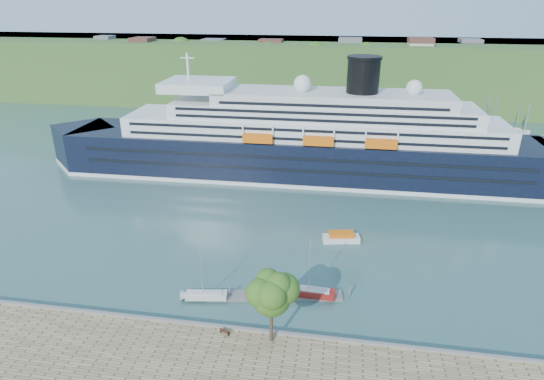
{
  "coord_description": "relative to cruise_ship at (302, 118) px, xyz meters",
  "views": [
    {
      "loc": [
        9.94,
        -45.05,
        39.89
      ],
      "look_at": [
        -2.37,
        30.0,
        7.52
      ],
      "focal_mm": 30.0,
      "sensor_mm": 36.0,
      "label": 1
    }
  ],
  "objects": [
    {
      "name": "cruise_ship",
      "position": [
        0.0,
        0.0,
        0.0
      ],
      "size": [
        126.37,
        19.76,
        28.33
      ],
      "primitive_type": null,
      "rotation": [
        0.0,
        0.0,
        0.01
      ],
      "color": "black",
      "rests_on": "ground"
    },
    {
      "name": "sailboat_red",
      "position": [
        6.84,
        -48.61,
        -9.57
      ],
      "size": [
        7.2,
        2.32,
        9.18
      ],
      "primitive_type": null,
      "rotation": [
        0.0,
        0.0,
        -0.05
      ],
      "color": "maroon",
      "rests_on": "ground"
    },
    {
      "name": "ground",
      "position": [
        -0.02,
        -57.84,
        -14.17
      ],
      "size": [
        400.0,
        400.0,
        0.0
      ],
      "primitive_type": "plane",
      "color": "#335B58",
      "rests_on": "ground"
    },
    {
      "name": "quay_coping",
      "position": [
        -0.02,
        -58.04,
        -13.02
      ],
      "size": [
        220.0,
        0.5,
        0.3
      ],
      "primitive_type": "cube",
      "color": "slate",
      "rests_on": "promenade"
    },
    {
      "name": "promenade_tree",
      "position": [
        2.69,
        -59.34,
        -7.85
      ],
      "size": [
        6.42,
        6.42,
        10.63
      ],
      "primitive_type": null,
      "color": "#2E5817",
      "rests_on": "promenade"
    },
    {
      "name": "park_bench",
      "position": [
        -3.23,
        -59.15,
        -12.72
      ],
      "size": [
        1.5,
        1.08,
        0.89
      ],
      "primitive_type": null,
      "rotation": [
        0.0,
        0.0,
        -0.42
      ],
      "color": "#422312",
      "rests_on": "promenade"
    },
    {
      "name": "tender_launch",
      "position": [
        10.57,
        -31.33,
        -13.26
      ],
      "size": [
        6.84,
        3.39,
        1.81
      ],
      "primitive_type": null,
      "rotation": [
        0.0,
        0.0,
        0.18
      ],
      "color": "orange",
      "rests_on": "ground"
    },
    {
      "name": "sailboat_white_near",
      "position": [
        -7.95,
        -51.62,
        -10.02
      ],
      "size": [
        6.63,
        2.78,
        8.3
      ],
      "primitive_type": null,
      "rotation": [
        0.0,
        0.0,
        0.16
      ],
      "color": "silver",
      "rests_on": "ground"
    },
    {
      "name": "floating_pontoon",
      "position": [
        1.53,
        -49.26,
        -13.95
      ],
      "size": [
        19.52,
        5.57,
        0.43
      ],
      "primitive_type": null,
      "rotation": [
        0.0,
        0.0,
        0.17
      ],
      "color": "gray",
      "rests_on": "ground"
    },
    {
      "name": "far_hillside",
      "position": [
        -0.02,
        87.16,
        -2.17
      ],
      "size": [
        400.0,
        50.0,
        24.0
      ],
      "primitive_type": "cube",
      "color": "#345120",
      "rests_on": "ground"
    }
  ]
}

